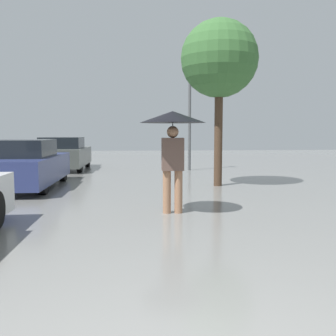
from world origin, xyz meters
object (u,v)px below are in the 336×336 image
at_px(pedestrian, 173,129).
at_px(street_lamp, 190,98).
at_px(parked_car_farthest, 63,154).
at_px(tree, 219,60).
at_px(parked_car_middle, 23,165).

bearing_deg(pedestrian, street_lamp, 79.39).
height_order(pedestrian, parked_car_farthest, pedestrian).
height_order(parked_car_farthest, tree, tree).
bearing_deg(parked_car_farthest, street_lamp, -8.46).
distance_m(pedestrian, parked_car_farthest, 9.48).
bearing_deg(street_lamp, tree, -87.91).
xyz_separation_m(parked_car_farthest, tree, (5.27, -5.22, 2.89)).
relative_size(pedestrian, parked_car_middle, 0.46).
distance_m(pedestrian, parked_car_middle, 5.32).
bearing_deg(parked_car_farthest, pedestrian, -67.48).
relative_size(tree, street_lamp, 1.09).
xyz_separation_m(parked_car_middle, street_lamp, (5.26, 4.33, 2.25)).
bearing_deg(pedestrian, parked_car_farthest, 112.52).
xyz_separation_m(pedestrian, parked_car_farthest, (-3.61, 8.71, -0.95)).
height_order(parked_car_middle, tree, tree).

